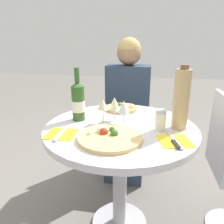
{
  "coord_description": "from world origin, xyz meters",
  "views": [
    {
      "loc": [
        0.15,
        -1.15,
        1.19
      ],
      "look_at": [
        -0.04,
        -0.05,
        0.82
      ],
      "focal_mm": 35.0,
      "sensor_mm": 36.0,
      "label": 1
    }
  ],
  "objects_px": {
    "chair_behind_diner": "(128,121)",
    "tall_carafe": "(181,99)",
    "seated_diner": "(127,115)",
    "dining_table": "(120,146)",
    "pizza_large": "(109,137)",
    "wine_bottle": "(78,101)"
  },
  "relations": [
    {
      "from": "seated_diner",
      "to": "tall_carafe",
      "type": "distance_m",
      "value": 0.8
    },
    {
      "from": "pizza_large",
      "to": "wine_bottle",
      "type": "bearing_deg",
      "value": 134.41
    },
    {
      "from": "tall_carafe",
      "to": "chair_behind_diner",
      "type": "bearing_deg",
      "value": 114.75
    },
    {
      "from": "chair_behind_diner",
      "to": "tall_carafe",
      "type": "height_order",
      "value": "tall_carafe"
    },
    {
      "from": "chair_behind_diner",
      "to": "seated_diner",
      "type": "relative_size",
      "value": 0.74
    },
    {
      "from": "dining_table",
      "to": "chair_behind_diner",
      "type": "bearing_deg",
      "value": 92.41
    },
    {
      "from": "seated_diner",
      "to": "wine_bottle",
      "type": "height_order",
      "value": "seated_diner"
    },
    {
      "from": "chair_behind_diner",
      "to": "dining_table",
      "type": "bearing_deg",
      "value": 92.41
    },
    {
      "from": "chair_behind_diner",
      "to": "wine_bottle",
      "type": "bearing_deg",
      "value": 72.41
    },
    {
      "from": "dining_table",
      "to": "wine_bottle",
      "type": "height_order",
      "value": "wine_bottle"
    },
    {
      "from": "dining_table",
      "to": "tall_carafe",
      "type": "xyz_separation_m",
      "value": [
        0.32,
        0.02,
        0.3
      ]
    },
    {
      "from": "chair_behind_diner",
      "to": "pizza_large",
      "type": "height_order",
      "value": "chair_behind_diner"
    },
    {
      "from": "seated_diner",
      "to": "chair_behind_diner",
      "type": "bearing_deg",
      "value": -90.0
    },
    {
      "from": "dining_table",
      "to": "chair_behind_diner",
      "type": "height_order",
      "value": "chair_behind_diner"
    },
    {
      "from": "chair_behind_diner",
      "to": "wine_bottle",
      "type": "xyz_separation_m",
      "value": [
        -0.23,
        -0.74,
        0.39
      ]
    },
    {
      "from": "chair_behind_diner",
      "to": "pizza_large",
      "type": "distance_m",
      "value": 1.02
    },
    {
      "from": "dining_table",
      "to": "wine_bottle",
      "type": "relative_size",
      "value": 2.73
    },
    {
      "from": "chair_behind_diner",
      "to": "seated_diner",
      "type": "xyz_separation_m",
      "value": [
        -0.0,
        -0.14,
        0.11
      ]
    },
    {
      "from": "pizza_large",
      "to": "dining_table",
      "type": "bearing_deg",
      "value": 80.24
    },
    {
      "from": "chair_behind_diner",
      "to": "pizza_large",
      "type": "xyz_separation_m",
      "value": [
        0.0,
        -0.98,
        0.29
      ]
    },
    {
      "from": "dining_table",
      "to": "tall_carafe",
      "type": "relative_size",
      "value": 2.49
    },
    {
      "from": "chair_behind_diner",
      "to": "wine_bottle",
      "type": "height_order",
      "value": "wine_bottle"
    }
  ]
}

